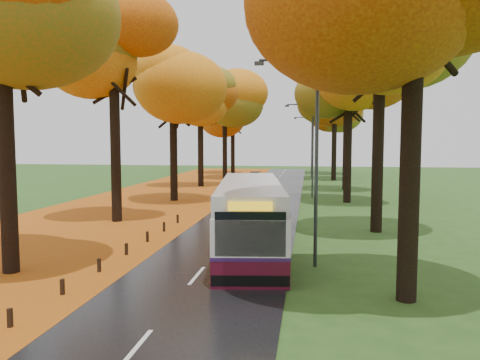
% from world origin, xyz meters
% --- Properties ---
extents(ground, '(160.00, 160.00, 0.00)m').
position_xyz_m(ground, '(0.00, 0.00, 0.00)').
color(ground, '#284C19').
rests_on(ground, ground).
extents(road, '(6.50, 90.00, 0.04)m').
position_xyz_m(road, '(0.00, 25.00, 0.02)').
color(road, black).
rests_on(road, ground).
extents(centre_line, '(0.12, 90.00, 0.01)m').
position_xyz_m(centre_line, '(0.00, 25.00, 0.04)').
color(centre_line, silver).
rests_on(centre_line, road).
extents(leaf_verge, '(12.00, 90.00, 0.02)m').
position_xyz_m(leaf_verge, '(-9.00, 25.00, 0.01)').
color(leaf_verge, maroon).
rests_on(leaf_verge, ground).
extents(leaf_drift, '(0.90, 90.00, 0.01)m').
position_xyz_m(leaf_drift, '(-3.05, 25.00, 0.04)').
color(leaf_drift, '#C57514').
rests_on(leaf_drift, road).
extents(trees_left, '(9.20, 74.00, 13.88)m').
position_xyz_m(trees_left, '(-7.18, 27.06, 9.53)').
color(trees_left, black).
rests_on(trees_left, ground).
extents(trees_right, '(9.30, 74.20, 13.96)m').
position_xyz_m(trees_right, '(7.19, 26.91, 9.69)').
color(trees_right, black).
rests_on(trees_right, ground).
extents(bollard_row, '(0.11, 23.51, 0.52)m').
position_xyz_m(bollard_row, '(-3.70, 4.70, 0.26)').
color(bollard_row, black).
rests_on(bollard_row, ground).
extents(streetlamp_near, '(2.45, 0.18, 8.00)m').
position_xyz_m(streetlamp_near, '(3.95, 8.00, 4.71)').
color(streetlamp_near, '#333538').
rests_on(streetlamp_near, ground).
extents(streetlamp_mid, '(2.45, 0.18, 8.00)m').
position_xyz_m(streetlamp_mid, '(3.95, 30.00, 4.71)').
color(streetlamp_mid, '#333538').
rests_on(streetlamp_mid, ground).
extents(streetlamp_far, '(2.45, 0.18, 8.00)m').
position_xyz_m(streetlamp_far, '(3.95, 52.00, 4.71)').
color(streetlamp_far, '#333538').
rests_on(streetlamp_far, ground).
extents(bus, '(4.04, 11.68, 3.01)m').
position_xyz_m(bus, '(1.37, 10.32, 1.62)').
color(bus, '#470B1C').
rests_on(bus, road).
extents(car_white, '(2.41, 4.58, 1.49)m').
position_xyz_m(car_white, '(-2.35, 33.56, 0.78)').
color(car_white, '#BCBCC0').
rests_on(car_white, road).
extents(car_silver, '(1.56, 4.01, 1.30)m').
position_xyz_m(car_silver, '(-2.35, 39.17, 0.69)').
color(car_silver, '#AFB3B8').
rests_on(car_silver, road).
extents(car_dark, '(1.85, 4.14, 1.18)m').
position_xyz_m(car_dark, '(-2.35, 43.71, 0.63)').
color(car_dark, black).
rests_on(car_dark, road).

